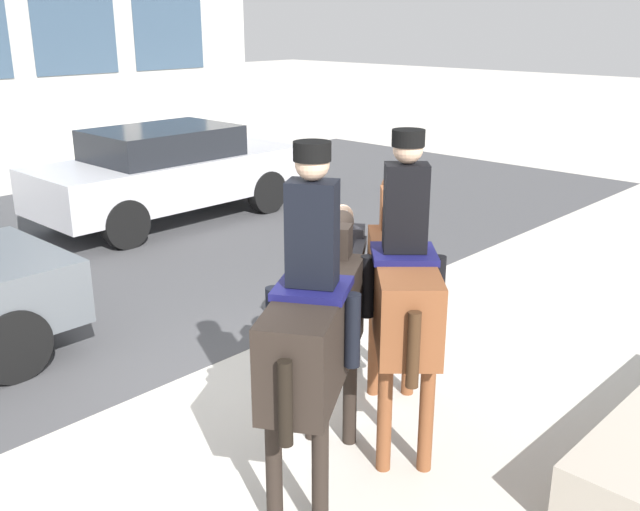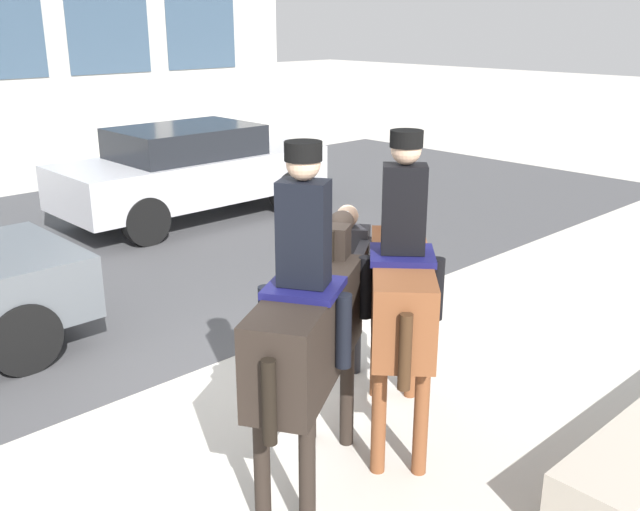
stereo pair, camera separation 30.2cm
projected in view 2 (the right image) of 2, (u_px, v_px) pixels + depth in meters
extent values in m
plane|color=beige|center=(240.00, 384.00, 6.64)|extent=(80.00, 80.00, 0.00)
cube|color=#444447|center=(32.00, 263.00, 9.92)|extent=(22.62, 8.50, 0.01)
cube|color=#33475B|center=(109.00, 33.00, 18.28)|extent=(2.27, 0.02, 2.05)
cube|color=#33475B|center=(201.00, 31.00, 20.13)|extent=(2.27, 0.02, 2.05)
cube|color=black|center=(308.00, 331.00, 4.88)|extent=(1.53, 1.17, 0.65)
cylinder|color=black|center=(309.00, 389.00, 5.66)|extent=(0.11, 0.11, 0.88)
cylinder|color=black|center=(347.00, 394.00, 5.58)|extent=(0.11, 0.11, 0.88)
cylinder|color=black|center=(262.00, 468.00, 4.65)|extent=(0.11, 0.11, 0.88)
cylinder|color=black|center=(307.00, 476.00, 4.58)|extent=(0.11, 0.11, 0.88)
cube|color=black|center=(333.00, 255.00, 5.39)|extent=(0.30, 0.31, 0.47)
cube|color=black|center=(329.00, 258.00, 5.27)|extent=(0.08, 0.09, 0.42)
ellipsoid|color=black|center=(341.00, 222.00, 5.57)|extent=(0.36, 0.32, 0.18)
cube|color=silver|center=(344.00, 217.00, 5.64)|extent=(0.12, 0.10, 0.07)
cylinder|color=black|center=(269.00, 402.00, 4.18)|extent=(0.09, 0.09, 0.55)
cube|color=#14144C|center=(304.00, 288.00, 4.70)|extent=(0.64, 0.65, 0.05)
cube|color=black|center=(304.00, 233.00, 4.58)|extent=(0.35, 0.39, 0.69)
sphere|color=#D1A889|center=(303.00, 163.00, 4.44)|extent=(0.22, 0.22, 0.22)
cylinder|color=black|center=(303.00, 151.00, 4.41)|extent=(0.24, 0.24, 0.12)
cylinder|color=black|center=(267.00, 322.00, 4.86)|extent=(0.11, 0.11, 0.52)
cylinder|color=black|center=(343.00, 331.00, 4.72)|extent=(0.11, 0.11, 0.52)
cube|color=brown|center=(400.00, 292.00, 5.52)|extent=(1.47, 1.41, 0.61)
cylinder|color=brown|center=(377.00, 348.00, 6.31)|extent=(0.11, 0.11, 0.92)
cylinder|color=brown|center=(412.00, 349.00, 6.29)|extent=(0.11, 0.11, 0.92)
cylinder|color=brown|center=(379.00, 417.00, 5.22)|extent=(0.11, 0.11, 0.92)
cylinder|color=brown|center=(421.00, 418.00, 5.20)|extent=(0.11, 0.11, 0.92)
cube|color=brown|center=(398.00, 221.00, 6.06)|extent=(0.31, 0.31, 0.57)
cube|color=#382314|center=(399.00, 223.00, 5.94)|extent=(0.08, 0.09, 0.51)
ellipsoid|color=brown|center=(398.00, 187.00, 6.24)|extent=(0.35, 0.35, 0.18)
cube|color=silver|center=(397.00, 182.00, 6.32)|extent=(0.11, 0.11, 0.07)
cylinder|color=#382314|center=(405.00, 352.00, 4.76)|extent=(0.09, 0.09, 0.55)
cube|color=#14144C|center=(402.00, 255.00, 5.34)|extent=(0.68, 0.68, 0.05)
cube|color=black|center=(404.00, 209.00, 5.22)|extent=(0.38, 0.38, 0.66)
sphere|color=#D1A889|center=(406.00, 149.00, 5.09)|extent=(0.22, 0.22, 0.22)
cylinder|color=black|center=(407.00, 139.00, 5.06)|extent=(0.24, 0.24, 0.12)
cylinder|color=black|center=(365.00, 287.00, 5.44)|extent=(0.11, 0.11, 0.49)
cylinder|color=black|center=(437.00, 289.00, 5.40)|extent=(0.11, 0.11, 0.49)
cylinder|color=#232328|center=(354.00, 329.00, 6.74)|extent=(0.13, 0.13, 0.88)
cylinder|color=#232328|center=(338.00, 328.00, 6.77)|extent=(0.13, 0.13, 0.88)
cube|color=#232328|center=(347.00, 256.00, 6.52)|extent=(0.41, 0.45, 0.57)
sphere|color=#D1A889|center=(347.00, 216.00, 6.40)|extent=(0.20, 0.20, 0.20)
cube|color=#232328|center=(363.00, 250.00, 6.19)|extent=(0.50, 0.39, 0.09)
cone|color=orange|center=(357.00, 263.00, 5.86)|extent=(0.17, 0.14, 0.04)
cylinder|color=black|center=(23.00, 338.00, 6.76)|extent=(0.71, 0.21, 0.71)
cube|color=#B7B7BC|center=(193.00, 176.00, 11.99)|extent=(4.55, 1.80, 0.71)
cube|color=black|center=(185.00, 141.00, 11.73)|extent=(2.28, 1.58, 0.48)
cylinder|color=black|center=(289.00, 191.00, 12.45)|extent=(0.74, 0.22, 0.74)
cylinder|color=black|center=(232.00, 177.00, 13.59)|extent=(0.74, 0.22, 0.74)
cylinder|color=black|center=(146.00, 221.00, 10.61)|extent=(0.74, 0.22, 0.74)
cylinder|color=black|center=(94.00, 202.00, 11.75)|extent=(0.74, 0.22, 0.74)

